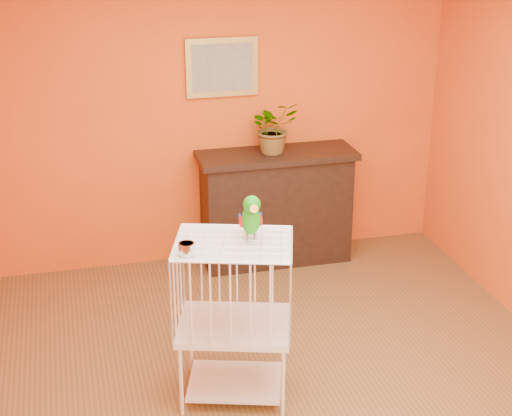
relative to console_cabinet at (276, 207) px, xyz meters
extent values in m
plane|color=brown|center=(-0.43, -2.01, -0.52)|extent=(4.50, 4.50, 0.00)
plane|color=#E75A15|center=(-0.43, 0.24, 0.78)|extent=(4.00, 0.00, 4.00)
cube|color=black|center=(0.00, 0.00, -0.03)|extent=(1.30, 0.43, 0.97)
cube|color=black|center=(0.00, 0.00, 0.49)|extent=(1.38, 0.50, 0.05)
cube|color=black|center=(0.00, -0.19, -0.03)|extent=(0.91, 0.02, 0.49)
cube|color=#582619|center=(-0.27, -0.05, -0.14)|extent=(0.05, 0.19, 0.30)
cube|color=#2D572B|center=(-0.18, -0.05, -0.14)|extent=(0.05, 0.19, 0.30)
cube|color=#582619|center=(-0.08, -0.05, -0.14)|extent=(0.05, 0.19, 0.30)
cube|color=#2D572B|center=(0.02, -0.05, -0.14)|extent=(0.05, 0.19, 0.30)
cube|color=#582619|center=(0.13, -0.05, -0.14)|extent=(0.05, 0.19, 0.30)
imported|color=#26722D|center=(-0.03, 0.03, 0.69)|extent=(0.51, 0.54, 0.35)
cube|color=#AE933E|center=(-0.43, 0.21, 1.23)|extent=(0.62, 0.03, 0.50)
cube|color=gray|center=(-0.43, 0.20, 1.23)|extent=(0.52, 0.01, 0.40)
cube|color=white|center=(-0.81, -1.92, -0.43)|extent=(0.72, 0.63, 0.02)
cube|color=white|center=(-0.81, -1.92, 0.00)|extent=(0.85, 0.74, 0.04)
cube|color=white|center=(-0.81, -1.92, 0.59)|extent=(0.85, 0.74, 0.01)
cylinder|color=white|center=(-1.20, -2.07, -0.27)|extent=(0.03, 0.03, 0.50)
cylinder|color=white|center=(-0.58, -2.25, -0.27)|extent=(0.03, 0.03, 0.50)
cylinder|color=white|center=(-1.05, -1.59, -0.27)|extent=(0.03, 0.03, 0.50)
cylinder|color=white|center=(-0.43, -1.78, -0.27)|extent=(0.03, 0.03, 0.50)
cylinder|color=silver|center=(-1.12, -2.02, 0.63)|extent=(0.10, 0.10, 0.07)
cylinder|color=#59544C|center=(-0.72, -1.91, 0.61)|extent=(0.01, 0.01, 0.04)
cylinder|color=#59544C|center=(-0.68, -1.92, 0.61)|extent=(0.01, 0.01, 0.04)
ellipsoid|color=#0D8208|center=(-0.70, -1.91, 0.73)|extent=(0.13, 0.18, 0.22)
ellipsoid|color=#0D8208|center=(-0.70, -1.95, 0.85)|extent=(0.12, 0.12, 0.11)
cone|color=orange|center=(-0.71, -2.00, 0.83)|extent=(0.06, 0.08, 0.07)
cone|color=black|center=(-0.70, -1.99, 0.81)|extent=(0.03, 0.03, 0.03)
sphere|color=black|center=(-0.74, -1.96, 0.86)|extent=(0.02, 0.02, 0.02)
sphere|color=black|center=(-0.67, -1.97, 0.86)|extent=(0.02, 0.02, 0.02)
ellipsoid|color=#A50C0C|center=(-0.76, -1.90, 0.72)|extent=(0.03, 0.07, 0.08)
ellipsoid|color=navy|center=(-0.64, -1.91, 0.72)|extent=(0.03, 0.07, 0.08)
cone|color=#0D8208|center=(-0.69, -1.84, 0.65)|extent=(0.08, 0.16, 0.12)
camera|label=1|loc=(-1.76, -6.24, 2.60)|focal=55.00mm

